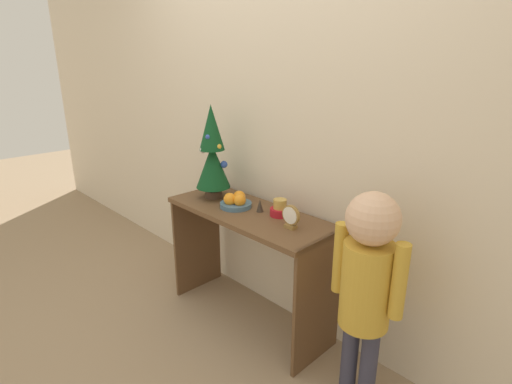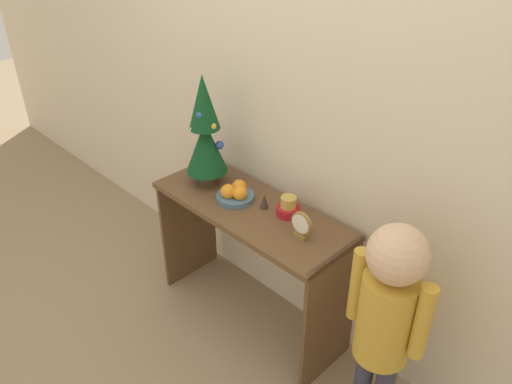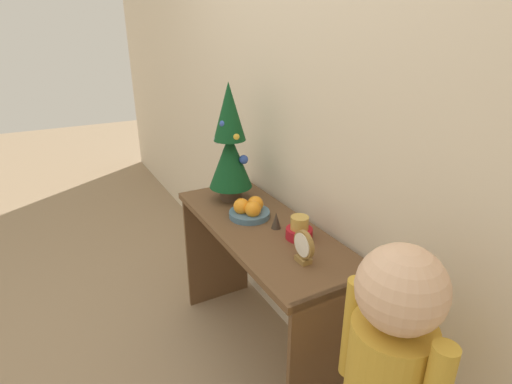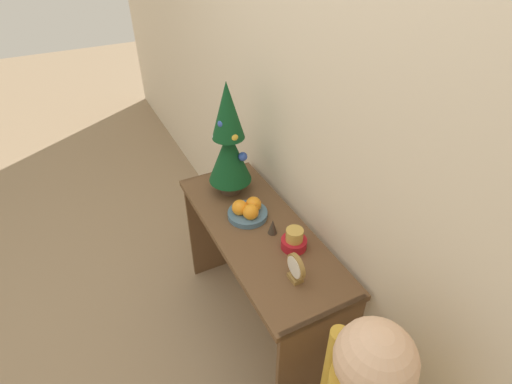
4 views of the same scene
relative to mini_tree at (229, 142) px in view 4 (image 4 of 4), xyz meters
name	(u,v)px [view 4 (image 4 of 4)]	position (x,y,z in m)	size (l,w,h in m)	color
ground_plane	(225,339)	(0.34, -0.22, -1.03)	(12.00, 12.00, 0.00)	#997F60
back_wall	(314,117)	(0.34, 0.25, 0.22)	(7.00, 0.05, 2.50)	beige
console_table	(259,255)	(0.34, -0.01, -0.46)	(1.09, 0.42, 0.74)	brown
mini_tree	(229,142)	(0.00, 0.00, 0.00)	(0.22, 0.22, 0.60)	#4C3828
fruit_bowl	(248,211)	(0.23, -0.01, -0.25)	(0.19, 0.19, 0.09)	#476B84
singing_bowl	(294,240)	(0.51, 0.07, -0.25)	(0.11, 0.11, 0.10)	#AD1923
desk_clock	(296,269)	(0.68, -0.02, -0.22)	(0.11, 0.04, 0.13)	olive
figurine	(273,226)	(0.39, 0.04, -0.25)	(0.04, 0.04, 0.08)	#382D23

